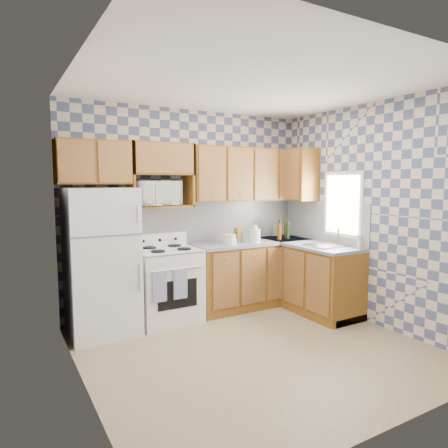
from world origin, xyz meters
The scene contains 30 objects.
floor centered at (0.00, 0.00, 0.00)m, with size 3.40×3.40×0.00m, color #847053.
back_wall centered at (0.00, 1.60, 1.35)m, with size 3.40×0.02×2.70m, color #4E597E.
right_wall centered at (1.70, 0.00, 1.35)m, with size 0.02×3.20×2.70m, color #4E597E.
backsplash_back centered at (0.40, 1.59, 1.20)m, with size 2.60×0.01×0.56m, color silver.
backsplash_right centered at (1.69, 0.80, 1.20)m, with size 0.01×1.60×0.56m, color silver.
refrigerator centered at (-1.27, 1.25, 0.84)m, with size 0.75×0.70×1.68m, color white.
stove_body centered at (-0.47, 1.28, 0.45)m, with size 0.76×0.65×0.90m, color white.
cooktop centered at (-0.47, 1.28, 0.91)m, with size 0.76×0.65×0.03m, color silver.
backguard centered at (-0.47, 1.55, 1.00)m, with size 0.76×0.08×0.17m, color white.
dish_towel_left centered at (-0.70, 0.93, 0.55)m, with size 0.17×0.03×0.36m, color navy.
dish_towel_right centered at (-0.44, 0.93, 0.55)m, with size 0.17×0.03×0.36m, color navy.
base_cabinets_back centered at (0.82, 1.30, 0.44)m, with size 1.75×0.60×0.88m, color #5E380E.
base_cabinets_right centered at (1.40, 0.80, 0.44)m, with size 0.60×1.60×0.88m, color #5E380E.
countertop_back centered at (0.82, 1.30, 0.90)m, with size 1.77×0.63×0.04m, color slate.
countertop_right centered at (1.40, 0.80, 0.90)m, with size 0.63×1.60×0.04m, color slate.
upper_cabinets_back centered at (0.82, 1.44, 1.85)m, with size 1.75×0.33×0.74m, color #5E380E.
upper_cabinets_fridge centered at (-1.29, 1.44, 1.97)m, with size 0.82×0.33×0.50m, color #5E380E.
upper_cabinets_right centered at (1.53, 1.25, 1.85)m, with size 0.33×0.70×0.74m, color #5E380E.
microwave_shelf centered at (-0.47, 1.44, 1.44)m, with size 0.80×0.33×0.03m, color #5E380E.
microwave centered at (-0.54, 1.45, 1.60)m, with size 0.56×0.38×0.31m, color white.
sink centered at (1.40, 0.45, 0.93)m, with size 0.48×0.40×0.03m, color #B7B7BC.
window centered at (1.69, 0.45, 1.45)m, with size 0.02×0.66×0.86m, color white.
bottle_0 centered at (1.29, 1.27, 1.05)m, with size 0.06×0.06×0.26m, color black.
bottle_1 centered at (1.39, 1.21, 1.04)m, with size 0.06×0.06×0.25m, color black.
bottle_2 centered at (1.44, 1.31, 1.03)m, with size 0.06×0.06×0.23m, color #642F0B.
bottle_3 centered at (1.22, 1.19, 1.03)m, with size 0.06×0.06×0.21m, color #642F0B.
knife_block centered at (0.58, 1.28, 1.02)m, with size 0.09×0.09×0.20m, color brown.
electric_kettle centered at (0.78, 1.16, 1.01)m, with size 0.15×0.15×0.19m, color white.
food_containers centered at (0.39, 1.21, 0.99)m, with size 0.20×0.20×0.13m, color beige, non-canonical shape.
soap_bottle centered at (1.62, 0.10, 1.01)m, with size 0.06×0.06×0.17m, color beige.
Camera 1 is at (-2.29, -3.32, 1.75)m, focal length 32.00 mm.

